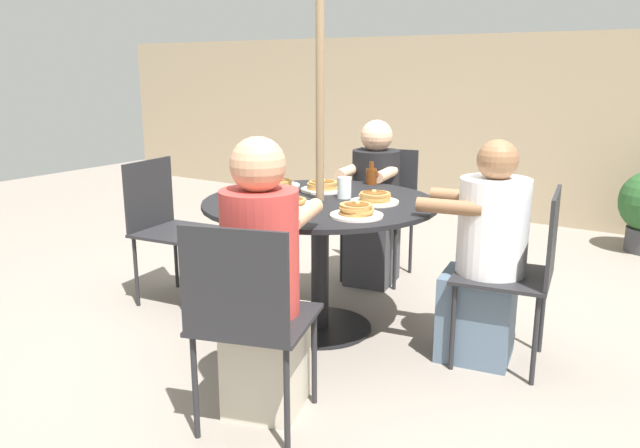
# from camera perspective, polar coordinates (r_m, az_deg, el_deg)

# --- Properties ---
(ground_plane) EXTENTS (12.00, 12.00, 0.00)m
(ground_plane) POSITION_cam_1_polar(r_m,az_deg,el_deg) (3.57, -0.00, -9.50)
(ground_plane) COLOR gray
(back_fence) EXTENTS (10.00, 0.06, 1.74)m
(back_fence) POSITION_cam_1_polar(r_m,az_deg,el_deg) (6.22, 16.53, 8.37)
(back_fence) COLOR tan
(back_fence) RESTS_ON ground
(patio_table) EXTENTS (1.26, 1.26, 0.74)m
(patio_table) POSITION_cam_1_polar(r_m,az_deg,el_deg) (3.37, -0.00, -0.06)
(patio_table) COLOR black
(patio_table) RESTS_ON ground
(umbrella_pole) EXTENTS (0.04, 0.04, 2.38)m
(umbrella_pole) POSITION_cam_1_polar(r_m,az_deg,el_deg) (3.28, -0.00, 9.93)
(umbrella_pole) COLOR #846B4C
(umbrella_pole) RESTS_ON ground
(patio_chair_north) EXTENTS (0.56, 0.56, 0.88)m
(patio_chair_north) POSITION_cam_1_polar(r_m,az_deg,el_deg) (2.45, -6.62, -8.11)
(patio_chair_north) COLOR #232326
(patio_chair_north) RESTS_ON ground
(diner_north) EXTENTS (0.45, 0.56, 1.18)m
(diner_north) POSITION_cam_1_polar(r_m,az_deg,el_deg) (2.58, -5.23, -5.86)
(diner_north) COLOR beige
(diner_north) RESTS_ON ground
(patio_chair_east) EXTENTS (0.51, 0.51, 0.88)m
(patio_chair_east) POSITION_cam_1_polar(r_m,az_deg,el_deg) (3.14, 18.00, -3.66)
(patio_chair_east) COLOR #232326
(patio_chair_east) RESTS_ON ground
(diner_east) EXTENTS (0.53, 0.40, 1.11)m
(diner_east) POSITION_cam_1_polar(r_m,az_deg,el_deg) (3.16, 14.85, -3.38)
(diner_east) COLOR slate
(diner_east) RESTS_ON ground
(patio_chair_south) EXTENTS (0.51, 0.51, 0.88)m
(patio_chair_south) POSITION_cam_1_polar(r_m,az_deg,el_deg) (4.36, 5.70, 1.85)
(patio_chair_south) COLOR #232326
(patio_chair_south) RESTS_ON ground
(diner_south) EXTENTS (0.38, 0.51, 1.10)m
(diner_south) POSITION_cam_1_polar(r_m,az_deg,el_deg) (4.20, 4.94, 1.39)
(diner_south) COLOR #3D3D42
(diner_south) RESTS_ON ground
(patio_chair_west) EXTENTS (0.49, 0.49, 0.88)m
(patio_chair_west) POSITION_cam_1_polar(r_m,az_deg,el_deg) (3.97, -13.85, 0.27)
(patio_chair_west) COLOR #232326
(patio_chair_west) RESTS_ON ground
(pancake_plate_a) EXTENTS (0.26, 0.26, 0.07)m
(pancake_plate_a) POSITION_cam_1_polar(r_m,az_deg,el_deg) (3.29, 5.03, 2.34)
(pancake_plate_a) COLOR silver
(pancake_plate_a) RESTS_ON patio_table
(pancake_plate_b) EXTENTS (0.26, 0.26, 0.05)m
(pancake_plate_b) POSITION_cam_1_polar(r_m,az_deg,el_deg) (3.20, -2.81, 1.94)
(pancake_plate_b) COLOR silver
(pancake_plate_b) RESTS_ON patio_table
(pancake_plate_c) EXTENTS (0.26, 0.26, 0.05)m
(pancake_plate_c) POSITION_cam_1_polar(r_m,az_deg,el_deg) (3.74, -3.82, 3.70)
(pancake_plate_c) COLOR silver
(pancake_plate_c) RESTS_ON patio_table
(pancake_plate_d) EXTENTS (0.26, 0.26, 0.07)m
(pancake_plate_d) POSITION_cam_1_polar(r_m,az_deg,el_deg) (3.60, 0.24, 3.44)
(pancake_plate_d) COLOR silver
(pancake_plate_d) RESTS_ON patio_table
(pancake_plate_e) EXTENTS (0.26, 0.26, 0.07)m
(pancake_plate_e) POSITION_cam_1_polar(r_m,az_deg,el_deg) (2.98, 3.35, 1.15)
(pancake_plate_e) COLOR silver
(pancake_plate_e) RESTS_ON patio_table
(syrup_bottle) EXTENTS (0.09, 0.07, 0.14)m
(syrup_bottle) POSITION_cam_1_polar(r_m,az_deg,el_deg) (3.82, 4.69, 4.45)
(syrup_bottle) COLOR #602D0F
(syrup_bottle) RESTS_ON patio_table
(coffee_cup) EXTENTS (0.08, 0.08, 0.11)m
(coffee_cup) POSITION_cam_1_polar(r_m,az_deg,el_deg) (3.43, -5.34, 3.32)
(coffee_cup) COLOR white
(coffee_cup) RESTS_ON patio_table
(drinking_glass_a) EXTENTS (0.08, 0.08, 0.12)m
(drinking_glass_a) POSITION_cam_1_polar(r_m,az_deg,el_deg) (3.40, 2.24, 3.34)
(drinking_glass_a) COLOR silver
(drinking_glass_a) RESTS_ON patio_table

